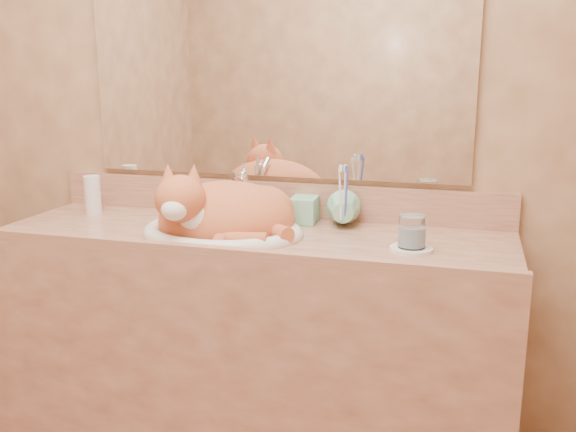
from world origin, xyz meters
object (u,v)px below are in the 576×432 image
(vanity_counter, at_px, (251,361))
(toothbrush_cup, at_px, (343,214))
(soap_dispenser, at_px, (301,197))
(sink_basin, at_px, (222,210))
(water_glass, at_px, (412,232))
(cat, at_px, (221,211))

(vanity_counter, distance_m, toothbrush_cup, 0.56)
(soap_dispenser, bearing_deg, sink_basin, -142.85)
(vanity_counter, relative_size, toothbrush_cup, 14.11)
(soap_dispenser, distance_m, water_glass, 0.42)
(soap_dispenser, height_order, water_glass, soap_dispenser)
(cat, relative_size, water_glass, 4.73)
(sink_basin, relative_size, toothbrush_cup, 4.34)
(water_glass, bearing_deg, vanity_counter, 174.78)
(cat, distance_m, toothbrush_cup, 0.38)
(vanity_counter, bearing_deg, water_glass, -5.22)
(cat, height_order, water_glass, cat)
(vanity_counter, bearing_deg, toothbrush_cup, 24.55)
(vanity_counter, xyz_separation_m, water_glass, (0.50, -0.05, 0.48))
(soap_dispenser, distance_m, toothbrush_cup, 0.15)
(vanity_counter, relative_size, water_glass, 17.65)
(toothbrush_cup, bearing_deg, sink_basin, -157.66)
(soap_dispenser, relative_size, toothbrush_cup, 1.66)
(cat, relative_size, toothbrush_cup, 3.79)
(vanity_counter, height_order, sink_basin, sink_basin)
(vanity_counter, xyz_separation_m, soap_dispenser, (0.13, 0.15, 0.52))
(sink_basin, height_order, toothbrush_cup, sink_basin)
(vanity_counter, xyz_separation_m, cat, (-0.08, -0.02, 0.50))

